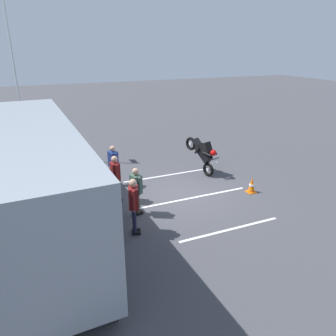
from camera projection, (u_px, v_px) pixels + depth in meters
The scene contains 13 objects.
ground_plane at pixel (179, 193), 12.39m from camera, with size 80.00×80.00×0.00m, color #424247.
tour_bus at pixel (33, 181), 9.31m from camera, with size 9.61×2.89×3.25m.
spectator_far_left at pixel (134, 202), 9.37m from camera, with size 0.57×0.39×1.77m.
spectator_left at pixel (136, 188), 10.50m from camera, with size 0.58×0.37×1.65m.
spectator_centre at pixel (115, 175), 11.38m from camera, with size 0.57×0.32×1.74m.
spectator_right at pixel (113, 162), 12.70m from camera, with size 0.57×0.38×1.68m.
parked_motorcycle_silver at pixel (90, 168), 13.56m from camera, with size 2.05×0.58×0.99m.
stunt_motorcycle at pixel (203, 153), 13.90m from camera, with size 2.00×0.87×1.62m.
flagpole at pixel (17, 85), 14.62m from camera, with size 0.78×0.36×7.36m.
traffic_cone at pixel (252, 185), 12.35m from camera, with size 0.34×0.34×0.63m.
bay_line_a at pixel (230, 229), 9.94m from camera, with size 0.12×3.51×0.01m.
bay_line_b at pixel (194, 197), 12.02m from camera, with size 0.13×4.33×0.01m.
bay_line_c at pixel (169, 175), 14.11m from camera, with size 0.13×4.12×0.01m.
Camera 1 is at (-10.18, 4.75, 5.33)m, focal length 34.44 mm.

